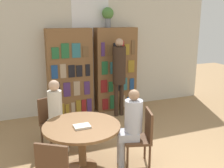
# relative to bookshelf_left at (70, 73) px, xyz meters

# --- Properties ---
(wall_back) EXTENTS (6.40, 0.07, 3.00)m
(wall_back) POSITION_rel_bookshelf_left_xyz_m (0.57, 0.19, 0.49)
(wall_back) COLOR beige
(wall_back) RESTS_ON ground_plane
(bookshelf_left) EXTENTS (1.03, 0.34, 2.03)m
(bookshelf_left) POSITION_rel_bookshelf_left_xyz_m (0.00, 0.00, 0.00)
(bookshelf_left) COLOR brown
(bookshelf_left) RESTS_ON ground_plane
(bookshelf_right) EXTENTS (1.03, 0.34, 2.03)m
(bookshelf_right) POSITION_rel_bookshelf_left_xyz_m (1.15, 0.00, 0.00)
(bookshelf_right) COLOR brown
(bookshelf_right) RESTS_ON ground_plane
(flower_vase) EXTENTS (0.27, 0.27, 0.46)m
(flower_vase) POSITION_rel_bookshelf_left_xyz_m (0.95, 0.00, 1.31)
(flower_vase) COLOR slate
(flower_vase) RESTS_ON bookshelf_right
(reading_table) EXTENTS (1.17, 1.17, 0.70)m
(reading_table) POSITION_rel_bookshelf_left_xyz_m (-0.38, -2.34, -0.43)
(reading_table) COLOR brown
(reading_table) RESTS_ON ground_plane
(chair_left_side) EXTENTS (0.51, 0.51, 0.90)m
(chair_left_side) POSITION_rel_bookshelf_left_xyz_m (-0.68, -1.47, -0.51)
(chair_left_side) COLOR brown
(chair_left_side) RESTS_ON ground_plane
(chair_far_side) EXTENTS (0.50, 0.50, 0.90)m
(chair_far_side) POSITION_rel_bookshelf_left_xyz_m (0.50, -2.61, -0.51)
(chair_far_side) COLOR brown
(chair_far_side) RESTS_ON ground_plane
(seated_reader_left) EXTENTS (0.33, 0.39, 1.25)m
(seated_reader_left) POSITION_rel_bookshelf_left_xyz_m (-0.62, -1.65, -0.31)
(seated_reader_left) COLOR beige
(seated_reader_left) RESTS_ON ground_plane
(seated_reader_right) EXTENTS (0.41, 0.35, 1.23)m
(seated_reader_right) POSITION_rel_bookshelf_left_xyz_m (0.33, -2.55, -0.31)
(seated_reader_right) COLOR #B2B7C6
(seated_reader_right) RESTS_ON ground_plane
(librarian_standing) EXTENTS (0.30, 0.57, 1.81)m
(librarian_standing) POSITION_rel_bookshelf_left_xyz_m (1.03, -0.50, 0.10)
(librarian_standing) COLOR #332319
(librarian_standing) RESTS_ON ground_plane
(open_book_on_table) EXTENTS (0.24, 0.18, 0.03)m
(open_book_on_table) POSITION_rel_bookshelf_left_xyz_m (-0.39, -2.42, -0.30)
(open_book_on_table) COLOR silver
(open_book_on_table) RESTS_ON reading_table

